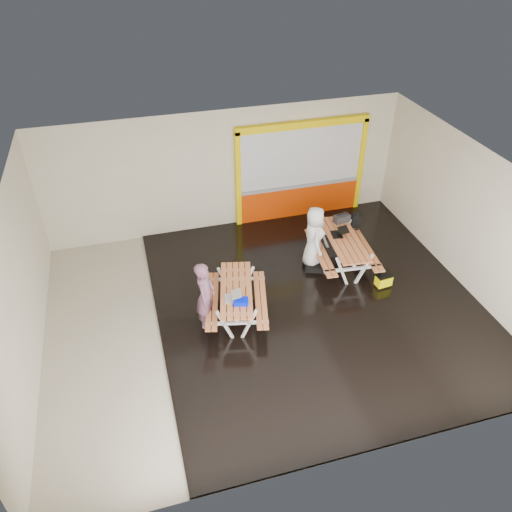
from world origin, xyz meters
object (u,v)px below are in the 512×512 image
object	(u,v)px
person_left	(205,296)
dark_case	(314,267)
picnic_table_left	(236,295)
blue_pouch	(241,301)
fluke_bag	(384,281)
laptop_right	(339,233)
person_right	(314,237)
backpack	(356,220)
toolbox	(342,218)
picnic_table_right	(343,245)
laptop_left	(232,297)

from	to	relation	value
person_left	dark_case	xyz separation A→B (m)	(3.07, 1.22, -0.71)
picnic_table_left	blue_pouch	bearing A→B (deg)	-92.07
fluke_bag	laptop_right	bearing A→B (deg)	117.38
laptop_right	dark_case	size ratio (longest dim) A/B	1.07
person_right	backpack	xyz separation A→B (m)	(1.47, 0.64, -0.11)
person_left	toolbox	size ratio (longest dim) A/B	3.73
person_left	backpack	bearing A→B (deg)	-41.53
fluke_bag	blue_pouch	bearing A→B (deg)	-172.37
backpack	fluke_bag	world-z (taller)	backpack
person_left	person_right	xyz separation A→B (m)	(3.10, 1.46, 0.06)
person_right	fluke_bag	size ratio (longest dim) A/B	3.96
picnic_table_right	person_left	world-z (taller)	person_left
laptop_right	toolbox	world-z (taller)	toolbox
toolbox	dark_case	xyz separation A→B (m)	(-1.04, -0.80, -0.83)
picnic_table_right	laptop_left	distance (m)	3.59
picnic_table_right	laptop_right	xyz separation A→B (m)	(-0.06, 0.19, 0.26)
laptop_left	fluke_bag	distance (m)	3.98
laptop_left	toolbox	world-z (taller)	toolbox
laptop_left	toolbox	xyz separation A→B (m)	(3.55, 2.21, 0.11)
picnic_table_right	fluke_bag	size ratio (longest dim) A/B	5.42
picnic_table_left	person_left	xyz separation A→B (m)	(-0.72, -0.11, 0.23)
picnic_table_left	fluke_bag	distance (m)	3.77
picnic_table_left	picnic_table_right	distance (m)	3.32
laptop_right	toolbox	distance (m)	0.66
laptop_right	blue_pouch	bearing A→B (deg)	-149.22
picnic_table_left	picnic_table_right	size ratio (longest dim) A/B	0.98
picnic_table_right	toolbox	xyz separation A→B (m)	(0.27, 0.76, 0.30)
picnic_table_right	person_left	size ratio (longest dim) A/B	1.34
blue_pouch	person_left	bearing A→B (deg)	150.91
picnic_table_left	blue_pouch	world-z (taller)	blue_pouch
person_right	laptop_right	distance (m)	0.68
laptop_right	blue_pouch	size ratio (longest dim) A/B	1.47
laptop_right	dark_case	world-z (taller)	laptop_right
laptop_left	laptop_right	distance (m)	3.62
blue_pouch	toolbox	xyz separation A→B (m)	(3.40, 2.41, 0.11)
laptop_right	picnic_table_right	bearing A→B (deg)	-73.33
person_right	fluke_bag	distance (m)	2.04
dark_case	person_left	bearing A→B (deg)	-158.35
backpack	dark_case	bearing A→B (deg)	-149.83
person_right	toolbox	world-z (taller)	person_right
picnic_table_left	toolbox	bearing A→B (deg)	29.32
picnic_table_left	person_left	world-z (taller)	person_left
fluke_bag	person_right	bearing A→B (deg)	135.60
picnic_table_right	laptop_left	world-z (taller)	laptop_left
laptop_right	person_right	bearing A→B (deg)	178.94
picnic_table_right	dark_case	size ratio (longest dim) A/B	5.23
picnic_table_left	dark_case	bearing A→B (deg)	25.19
laptop_right	fluke_bag	bearing A→B (deg)	-62.62
person_right	backpack	size ratio (longest dim) A/B	3.68
picnic_table_left	fluke_bag	world-z (taller)	picnic_table_left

